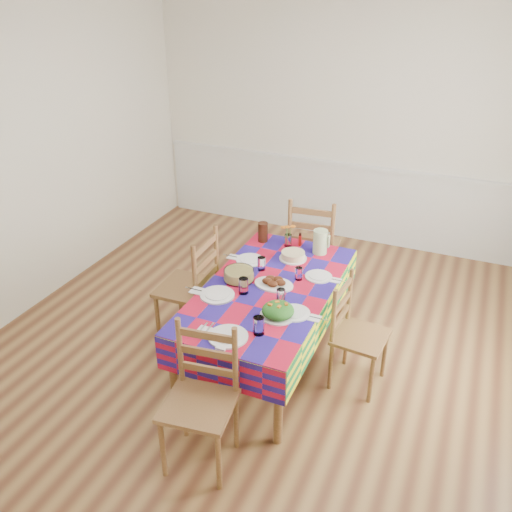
# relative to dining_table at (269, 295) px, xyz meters

# --- Properties ---
(room) EXTENTS (4.58, 5.08, 2.78)m
(room) POSITION_rel_dining_table_xyz_m (-0.12, 0.02, 0.74)
(room) COLOR brown
(room) RESTS_ON ground
(wainscot) EXTENTS (4.41, 0.06, 0.92)m
(wainscot) POSITION_rel_dining_table_xyz_m (-0.12, 2.50, -0.13)
(wainscot) COLOR silver
(wainscot) RESTS_ON room
(dining_table) EXTENTS (0.95, 1.77, 0.69)m
(dining_table) POSITION_rel_dining_table_xyz_m (0.00, 0.00, 0.00)
(dining_table) COLOR brown
(dining_table) RESTS_ON room
(setting_near_head) EXTENTS (0.44, 0.29, 0.13)m
(setting_near_head) POSITION_rel_dining_table_xyz_m (0.05, -0.66, 0.10)
(setting_near_head) COLOR silver
(setting_near_head) RESTS_ON dining_table
(setting_left_near) EXTENTS (0.48, 0.28, 0.13)m
(setting_left_near) POSITION_rel_dining_table_xyz_m (-0.26, -0.23, 0.10)
(setting_left_near) COLOR silver
(setting_left_near) RESTS_ON dining_table
(setting_left_far) EXTENTS (0.43, 0.26, 0.11)m
(setting_left_far) POSITION_rel_dining_table_xyz_m (-0.26, 0.29, 0.10)
(setting_left_far) COLOR silver
(setting_left_far) RESTS_ON dining_table
(setting_right_near) EXTENTS (0.43, 0.25, 0.11)m
(setting_right_near) POSITION_rel_dining_table_xyz_m (0.26, -0.23, 0.10)
(setting_right_near) COLOR silver
(setting_right_near) RESTS_ON dining_table
(setting_right_far) EXTENTS (0.41, 0.23, 0.10)m
(setting_right_far) POSITION_rel_dining_table_xyz_m (0.26, 0.26, 0.10)
(setting_right_far) COLOR silver
(setting_right_far) RESTS_ON dining_table
(meat_platter) EXTENTS (0.31, 0.22, 0.06)m
(meat_platter) POSITION_rel_dining_table_xyz_m (0.03, 0.04, 0.10)
(meat_platter) COLOR silver
(meat_platter) RESTS_ON dining_table
(salad_platter) EXTENTS (0.26, 0.26, 0.11)m
(salad_platter) POSITION_rel_dining_table_xyz_m (0.21, -0.34, 0.12)
(salad_platter) COLOR silver
(salad_platter) RESTS_ON dining_table
(pasta_bowl) EXTENTS (0.24, 0.24, 0.09)m
(pasta_bowl) POSITION_rel_dining_table_xyz_m (-0.26, 0.01, 0.12)
(pasta_bowl) COLOR white
(pasta_bowl) RESTS_ON dining_table
(cake) EXTENTS (0.23, 0.23, 0.06)m
(cake) POSITION_rel_dining_table_xyz_m (0.02, 0.51, 0.11)
(cake) COLOR silver
(cake) RESTS_ON dining_table
(serving_utensils) EXTENTS (0.11, 0.25, 0.01)m
(serving_utensils) POSITION_rel_dining_table_xyz_m (0.13, -0.08, 0.08)
(serving_utensils) COLOR black
(serving_utensils) RESTS_ON dining_table
(flower_vase) EXTENTS (0.13, 0.11, 0.21)m
(flower_vase) POSITION_rel_dining_table_xyz_m (-0.11, 0.72, 0.16)
(flower_vase) COLOR white
(flower_vase) RESTS_ON dining_table
(hot_sauce) EXTENTS (0.03, 0.03, 0.12)m
(hot_sauce) POSITION_rel_dining_table_xyz_m (-0.02, 0.77, 0.14)
(hot_sauce) COLOR red
(hot_sauce) RESTS_ON dining_table
(green_pitcher) EXTENTS (0.12, 0.12, 0.21)m
(green_pitcher) POSITION_rel_dining_table_xyz_m (0.19, 0.70, 0.18)
(green_pitcher) COLOR #B1CB8F
(green_pitcher) RESTS_ON dining_table
(tea_pitcher) EXTENTS (0.09, 0.09, 0.18)m
(tea_pitcher) POSITION_rel_dining_table_xyz_m (-0.35, 0.72, 0.16)
(tea_pitcher) COLOR black
(tea_pitcher) RESTS_ON dining_table
(name_card) EXTENTS (0.07, 0.02, 0.02)m
(name_card) POSITION_rel_dining_table_xyz_m (0.00, -0.85, 0.08)
(name_card) COLOR silver
(name_card) RESTS_ON dining_table
(chair_near) EXTENTS (0.48, 0.46, 0.97)m
(chair_near) POSITION_rel_dining_table_xyz_m (-0.01, -1.11, -0.14)
(chair_near) COLOR brown
(chair_near) RESTS_ON room
(chair_far) EXTENTS (0.50, 0.48, 1.04)m
(chair_far) POSITION_rel_dining_table_xyz_m (0.01, 1.11, -0.10)
(chair_far) COLOR brown
(chair_far) RESTS_ON room
(chair_left) EXTENTS (0.45, 0.47, 1.03)m
(chair_left) POSITION_rel_dining_table_xyz_m (-0.70, 0.00, -0.11)
(chair_left) COLOR brown
(chair_left) RESTS_ON room
(chair_right) EXTENTS (0.41, 0.42, 0.88)m
(chair_right) POSITION_rel_dining_table_xyz_m (0.70, 0.00, -0.18)
(chair_right) COLOR brown
(chair_right) RESTS_ON room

